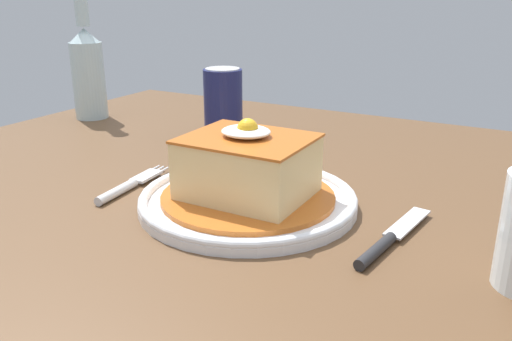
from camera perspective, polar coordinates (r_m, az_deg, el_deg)
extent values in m
cube|color=brown|center=(0.67, 3.46, -4.82)|extent=(1.28, 1.00, 0.04)
cylinder|color=brown|center=(1.43, -9.92, -7.88)|extent=(0.07, 0.07, 0.70)
cylinder|color=white|center=(0.65, -0.86, -3.45)|extent=(0.26, 0.26, 0.01)
torus|color=white|center=(0.64, -0.87, -2.84)|extent=(0.26, 0.26, 0.01)
cylinder|color=#B75B1E|center=(0.64, -0.87, -2.79)|extent=(0.21, 0.21, 0.01)
cube|color=#E5C684|center=(0.63, -0.88, 0.35)|extent=(0.14, 0.12, 0.07)
cube|color=#B75B1E|center=(0.62, -0.90, 3.47)|extent=(0.15, 0.12, 0.00)
ellipsoid|color=white|center=(0.62, -1.08, 4.22)|extent=(0.06, 0.05, 0.01)
sphere|color=yellow|center=(0.62, -0.91, 4.50)|extent=(0.02, 0.02, 0.02)
cylinder|color=silver|center=(0.70, -14.73, -2.21)|extent=(0.02, 0.08, 0.01)
cube|color=silver|center=(0.75, -11.72, -0.57)|extent=(0.03, 0.05, 0.00)
cylinder|color=silver|center=(0.76, -10.16, -0.07)|extent=(0.01, 0.03, 0.00)
cylinder|color=silver|center=(0.77, -10.66, 0.01)|extent=(0.01, 0.03, 0.00)
cylinder|color=silver|center=(0.77, -11.15, 0.09)|extent=(0.01, 0.03, 0.00)
cylinder|color=#262628|center=(0.54, 12.77, -8.42)|extent=(0.02, 0.08, 0.01)
cube|color=silver|center=(0.61, 16.01, -5.41)|extent=(0.03, 0.09, 0.00)
cylinder|color=#191E51|center=(0.91, -3.55, 7.02)|extent=(0.07, 0.07, 0.12)
cylinder|color=silver|center=(0.90, -3.63, 10.87)|extent=(0.06, 0.06, 0.00)
cylinder|color=#ADC6CC|center=(1.12, -17.55, 9.19)|extent=(0.06, 0.06, 0.15)
cone|color=#ADC6CC|center=(1.11, -18.01, 13.61)|extent=(0.06, 0.06, 0.03)
cylinder|color=#ADC6CC|center=(1.11, -18.33, 16.58)|extent=(0.03, 0.03, 0.08)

